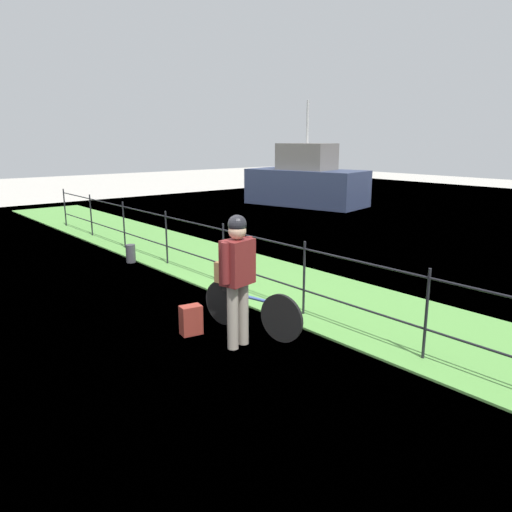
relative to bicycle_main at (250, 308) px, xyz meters
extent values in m
plane|color=#B2ADA3|center=(-1.00, -0.86, -0.34)|extent=(60.00, 60.00, 0.00)
cube|color=#569342|center=(-1.00, 1.83, -0.32)|extent=(27.00, 2.40, 0.03)
plane|color=#60849E|center=(-1.00, 8.30, -0.34)|extent=(30.00, 30.00, 0.00)
cylinder|color=black|center=(-10.00, 1.02, 0.23)|extent=(0.04, 0.04, 1.13)
cylinder|color=black|center=(-8.00, 1.02, 0.23)|extent=(0.04, 0.04, 1.13)
cylinder|color=black|center=(-6.00, 1.02, 0.23)|extent=(0.04, 0.04, 1.13)
cylinder|color=black|center=(-4.00, 1.02, 0.23)|extent=(0.04, 0.04, 1.13)
cylinder|color=black|center=(-2.00, 1.02, 0.23)|extent=(0.04, 0.04, 1.13)
cylinder|color=black|center=(0.00, 1.02, 0.23)|extent=(0.04, 0.04, 1.13)
cylinder|color=black|center=(2.00, 1.02, 0.23)|extent=(0.04, 0.04, 1.13)
cylinder|color=black|center=(-1.00, 1.02, 0.06)|extent=(18.00, 0.03, 0.03)
cylinder|color=black|center=(-1.00, 1.02, 0.68)|extent=(18.00, 0.03, 0.03)
cylinder|color=black|center=(0.51, 0.11, -0.02)|extent=(0.64, 0.18, 0.64)
cylinder|color=black|center=(-0.47, -0.10, -0.02)|extent=(0.64, 0.18, 0.64)
cylinder|color=#3D569E|center=(0.02, 0.00, 0.16)|extent=(0.77, 0.20, 0.04)
cube|color=black|center=(-0.35, -0.08, 0.20)|extent=(0.21, 0.13, 0.06)
cube|color=slate|center=(-0.35, -0.08, 0.29)|extent=(0.39, 0.23, 0.02)
cube|color=brown|center=(-0.35, -0.08, 0.44)|extent=(0.38, 0.32, 0.29)
ellipsoid|color=tan|center=(-0.35, -0.08, 0.65)|extent=(0.30, 0.19, 0.13)
sphere|color=tan|center=(-0.24, -0.05, 0.71)|extent=(0.11, 0.11, 0.11)
cylinder|color=gray|center=(0.24, -0.31, 0.07)|extent=(0.14, 0.14, 0.82)
cylinder|color=gray|center=(0.28, -0.50, 0.07)|extent=(0.14, 0.14, 0.82)
cube|color=maroon|center=(0.26, -0.41, 0.76)|extent=(0.34, 0.45, 0.56)
cylinder|color=maroon|center=(0.21, -0.19, 0.79)|extent=(0.10, 0.10, 0.50)
cylinder|color=maroon|center=(0.30, -0.62, 0.79)|extent=(0.10, 0.10, 0.50)
sphere|color=tan|center=(0.26, -0.41, 1.15)|extent=(0.22, 0.22, 0.22)
sphere|color=black|center=(0.26, -0.41, 1.23)|extent=(0.23, 0.23, 0.23)
cube|color=maroon|center=(-0.46, -0.65, -0.14)|extent=(0.23, 0.31, 0.40)
cylinder|color=#38383D|center=(-4.67, 0.52, -0.15)|extent=(0.20, 0.20, 0.39)
cube|color=#2D3856|center=(-8.95, 10.13, 0.35)|extent=(4.96, 3.06, 1.39)
cube|color=slate|center=(-8.95, 10.13, 1.55)|extent=(2.30, 1.87, 1.01)
cylinder|color=#B2B2B2|center=(-8.95, 10.13, 2.86)|extent=(0.10, 0.10, 1.60)
camera|label=1|loc=(4.93, -4.00, 2.23)|focal=34.85mm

